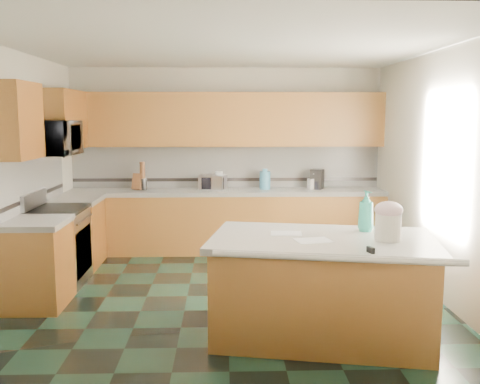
{
  "coord_description": "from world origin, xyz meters",
  "views": [
    {
      "loc": [
        -0.04,
        -5.74,
        1.98
      ],
      "look_at": [
        0.15,
        0.35,
        1.12
      ],
      "focal_mm": 40.0,
      "sensor_mm": 36.0,
      "label": 1
    }
  ],
  "objects": [
    {
      "name": "wall_back",
      "position": [
        0.0,
        2.32,
        1.35
      ],
      "size": [
        4.6,
        0.04,
        2.7
      ],
      "primitive_type": "cube",
      "color": "silver",
      "rests_on": "ground"
    },
    {
      "name": "paper_towel",
      "position": [
        -0.11,
        2.1,
        1.05
      ],
      "size": [
        0.12,
        0.12,
        0.26
      ],
      "primitive_type": "cylinder",
      "color": "white",
      "rests_on": "back_countertop"
    },
    {
      "name": "left_counter_rear",
      "position": [
        -2.0,
        1.29,
        0.89
      ],
      "size": [
        0.64,
        0.82,
        0.06
      ],
      "primitive_type": "cube",
      "color": "white",
      "rests_on": "left_base_cab_rear"
    },
    {
      "name": "coffee_carafe",
      "position": [
        1.35,
        2.04,
        0.98
      ],
      "size": [
        0.12,
        0.12,
        0.12
      ],
      "primitive_type": "cylinder",
      "color": "black",
      "rests_on": "back_countertop"
    },
    {
      "name": "left_upper_cab_rear",
      "position": [
        -2.13,
        1.42,
        1.94
      ],
      "size": [
        0.33,
        1.09,
        0.78
      ],
      "primitive_type": "cube",
      "color": "#5E300E",
      "rests_on": "wall_left"
    },
    {
      "name": "range_cooktop",
      "position": [
        -2.0,
        0.5,
        0.9
      ],
      "size": [
        0.62,
        0.78,
        0.04
      ],
      "primitive_type": "cube",
      "color": "black",
      "rests_on": "range_body"
    },
    {
      "name": "island_top",
      "position": [
        0.84,
        -1.14,
        0.89
      ],
      "size": [
        2.14,
        1.51,
        0.06
      ],
      "primitive_type": "cube",
      "rotation": [
        0.0,
        0.0,
        -0.19
      ],
      "color": "white",
      "rests_on": "island_base"
    },
    {
      "name": "utensil_crock",
      "position": [
        -1.23,
        2.08,
        1.0
      ],
      "size": [
        0.13,
        0.13,
        0.17
      ],
      "primitive_type": "cylinder",
      "color": "black",
      "rests_on": "back_countertop"
    },
    {
      "name": "water_jug",
      "position": [
        0.57,
        2.06,
        1.05
      ],
      "size": [
        0.16,
        0.16,
        0.26
      ],
      "primitive_type": "cylinder",
      "color": "teal",
      "rests_on": "back_countertop"
    },
    {
      "name": "wall_left",
      "position": [
        -2.32,
        0.0,
        1.35
      ],
      "size": [
        0.04,
        4.6,
        2.7
      ],
      "primitive_type": "cube",
      "color": "silver",
      "rests_on": "ground"
    },
    {
      "name": "ceiling",
      "position": [
        0.0,
        0.0,
        2.7
      ],
      "size": [
        4.6,
        4.6,
        0.0
      ],
      "primitive_type": "plane",
      "color": "white",
      "rests_on": "ground"
    },
    {
      "name": "wall_front",
      "position": [
        0.0,
        -2.32,
        1.35
      ],
      "size": [
        4.6,
        0.04,
        2.7
      ],
      "primitive_type": "cube",
      "color": "silver",
      "rests_on": "ground"
    },
    {
      "name": "wall_right",
      "position": [
        2.32,
        0.0,
        1.35
      ],
      "size": [
        0.04,
        4.6,
        2.7
      ],
      "primitive_type": "cube",
      "color": "silver",
      "rests_on": "ground"
    },
    {
      "name": "island_base",
      "position": [
        0.84,
        -1.14,
        0.43
      ],
      "size": [
        2.03,
        1.39,
        0.86
      ],
      "primitive_type": "cube",
      "rotation": [
        0.0,
        0.0,
        -0.19
      ],
      "color": "#5E300E",
      "rests_on": "ground"
    },
    {
      "name": "soap_bottle_island",
      "position": [
        1.28,
        -0.89,
        1.11
      ],
      "size": [
        0.19,
        0.19,
        0.38
      ],
      "primitive_type": "imported",
      "rotation": [
        0.0,
        0.0,
        0.38
      ],
      "color": "teal",
      "rests_on": "island_top"
    },
    {
      "name": "paper_towel_base",
      "position": [
        -0.11,
        2.1,
        0.93
      ],
      "size": [
        0.17,
        0.17,
        0.01
      ],
      "primitive_type": "cylinder",
      "color": "#B7B7BC",
      "rests_on": "back_countertop"
    },
    {
      "name": "left_counter_front",
      "position": [
        -2.0,
        -0.24,
        0.89
      ],
      "size": [
        0.64,
        0.72,
        0.06
      ],
      "primitive_type": "cube",
      "color": "white",
      "rests_on": "left_base_cab_front"
    },
    {
      "name": "back_base_cab",
      "position": [
        0.0,
        2.0,
        0.43
      ],
      "size": [
        4.6,
        0.6,
        0.86
      ],
      "primitive_type": "cube",
      "color": "#5E300E",
      "rests_on": "ground"
    },
    {
      "name": "island_bullnose",
      "position": [
        0.84,
        -1.72,
        0.89
      ],
      "size": [
        1.94,
        0.43,
        0.06
      ],
      "primitive_type": "cylinder",
      "rotation": [
        0.0,
        1.57,
        -0.19
      ],
      "color": "white",
      "rests_on": "island_base"
    },
    {
      "name": "range_body",
      "position": [
        -2.0,
        0.5,
        0.44
      ],
      "size": [
        0.6,
        0.76,
        0.88
      ],
      "primitive_type": "cube",
      "color": "#B7B7BC",
      "rests_on": "ground"
    },
    {
      "name": "left_base_cab_front",
      "position": [
        -2.0,
        -0.24,
        0.43
      ],
      "size": [
        0.6,
        0.72,
        0.86
      ],
      "primitive_type": "cube",
      "color": "#5E300E",
      "rests_on": "ground"
    },
    {
      "name": "back_accent_band",
      "position": [
        0.0,
        2.28,
        1.04
      ],
      "size": [
        4.6,
        0.01,
        0.05
      ],
      "primitive_type": "cube",
      "color": "black",
      "rests_on": "back_countertop"
    },
    {
      "name": "range_handle",
      "position": [
        -1.68,
        0.5,
        0.78
      ],
      "size": [
        0.02,
        0.66,
        0.02
      ],
      "primitive_type": "cylinder",
      "rotation": [
        1.57,
        0.0,
        0.0
      ],
      "color": "#B7B7BC",
      "rests_on": "range_body"
    },
    {
      "name": "left_base_cab_rear",
      "position": [
        -2.0,
        1.29,
        0.43
      ],
      "size": [
        0.6,
        0.82,
        0.86
      ],
      "primitive_type": "cube",
      "color": "#5E300E",
      "rests_on": "ground"
    },
    {
      "name": "range_backguard",
      "position": [
        -2.26,
        0.5,
        1.02
      ],
      "size": [
        0.06,
        0.76,
        0.18
      ],
      "primitive_type": "cube",
      "color": "#B7B7BC",
      "rests_on": "range_body"
    },
    {
      "name": "treat_jar_knob",
      "position": [
        1.38,
        -1.26,
        1.24
      ],
      "size": [
        0.08,
        0.03,
        0.03
      ],
      "primitive_type": "cylinder",
      "rotation": [
        0.0,
        1.57,
        0.0
      ],
      "color": "tan",
      "rests_on": "treat_jar_lid"
    },
    {
      "name": "knife_block",
      "position": [
        -1.3,
        2.05,
        1.04
      ],
      "size": [
        0.17,
        0.2,
        0.26
      ],
      "primitive_type": "cube",
      "rotation": [
        -0.31,
        0.0,
        -0.25
      ],
      "color": "#472814",
      "rests_on": "back_countertop"
    },
    {
      "name": "left_backsplash",
      "position": [
        -2.29,
        0.55,
        1.24
      ],
      "size": [
        0.02,
        2.3,
        0.63
      ],
      "primitive_type": "cube",
      "color": "silver",
      "rests_on": "wall_left"
    },
    {
      "name": "clamp_handle",
      "position": [
        1.11,
        -1.75,
        0.91
      ],
      "size": [
        0.01,
        0.06,
        0.01
      ],
      "primitive_type": "cylinder",
      "rotation": [
        1.57,
        0.0,
        0.0
      ],
      "color": "black",
      "rests_on": "island_top"
    },
    {
      "name": "water_jug_neck",
      "position": [
        0.57,
        2.06,
        1.2
      ],
      "size": [
        0.08,
        0.08,
        0.04
      ],
      "primitive_type": "cylinder",
      "color": "teal",
      "rests_on": "water_jug"
    },
    {
      "name": "utensil_bundle",
      "position": [
        -1.23,
        2.08,
        1.21
      ],
      "size": [
        0.08,
        0.08,
        0.24
      ],
      "primitive_type": "cylinder",
      "color": "#472814",
      "rests_on": "utensil_crock"
    },
    {
      "name": "clamp_body",
      "position": [
        1.11,
        -1.7,
        0.93
      ],
      "size": [
        0.05,
        0.09,
        0.08
      ],
      "primitive_type": "cube",
      "rotation": [
        0.0,
        0.0,
        0.3
      ],
      "color": "black",
      "rests_on": "island_top"
    },
    {
      "name": "toaster_oven",
      "position": [
        -0.2,
        2.05,
        1.03
      ],
      "size": [
        0.42,
        0.35,
        0.21
      ],
      "primitive_type": "cube",
      "rotation": [
        0.0,
        0.0,
        -0.31
      ],
      "color": "#B7B7BC",
      "rests_on": "back_countertop"
    },
    {
      "name": "back_backsplash",
      "position": [
        0.0,
        2.29,
        1.24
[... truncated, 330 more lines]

